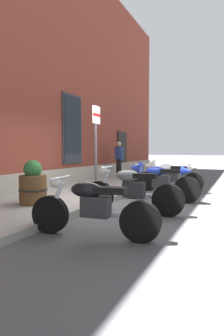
% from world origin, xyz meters
% --- Properties ---
extents(ground_plane, '(140.00, 140.00, 0.00)m').
position_xyz_m(ground_plane, '(0.00, 0.00, 0.00)').
color(ground_plane, '#4C4C4F').
extents(sidewalk, '(29.31, 2.69, 0.14)m').
position_xyz_m(sidewalk, '(0.00, 1.35, 0.07)').
color(sidewalk, gray).
rests_on(sidewalk, ground_plane).
extents(motorcycle_black_naked, '(0.62, 2.09, 0.93)m').
position_xyz_m(motorcycle_black_naked, '(-2.61, -0.90, 0.47)').
color(motorcycle_black_naked, black).
rests_on(motorcycle_black_naked, ground_plane).
extents(motorcycle_grey_naked, '(0.62, 2.18, 0.99)m').
position_xyz_m(motorcycle_grey_naked, '(-0.85, -0.87, 0.49)').
color(motorcycle_grey_naked, black).
rests_on(motorcycle_grey_naked, ground_plane).
extents(motorcycle_blue_sport, '(0.62, 2.14, 1.04)m').
position_xyz_m(motorcycle_blue_sport, '(0.84, -0.94, 0.56)').
color(motorcycle_blue_sport, black).
rests_on(motorcycle_blue_sport, ground_plane).
extents(motorcycle_white_sport, '(0.62, 2.10, 1.02)m').
position_xyz_m(motorcycle_white_sport, '(2.51, -0.82, 0.56)').
color(motorcycle_white_sport, black).
rests_on(motorcycle_white_sport, ground_plane).
extents(pedestrian_blue_top, '(0.38, 0.52, 1.59)m').
position_xyz_m(pedestrian_blue_top, '(5.25, 2.08, 1.03)').
color(pedestrian_blue_top, black).
rests_on(pedestrian_blue_top, sidewalk).
extents(parking_sign, '(0.36, 0.07, 2.35)m').
position_xyz_m(parking_sign, '(0.03, 0.44, 1.67)').
color(parking_sign, '#4C4C51').
rests_on(parking_sign, sidewalk).
extents(barrel_planter, '(0.63, 0.63, 0.98)m').
position_xyz_m(barrel_planter, '(-1.47, 1.23, 0.56)').
color(barrel_planter, brown).
rests_on(barrel_planter, sidewalk).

